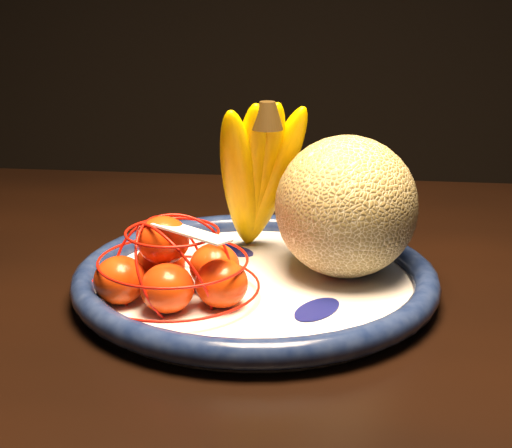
# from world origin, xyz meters

# --- Properties ---
(dining_table) EXTENTS (1.56, 1.00, 0.75)m
(dining_table) POSITION_xyz_m (-0.10, 0.09, 0.67)
(dining_table) COLOR black
(dining_table) RESTS_ON ground
(fruit_bowl) EXTENTS (0.36, 0.36, 0.03)m
(fruit_bowl) POSITION_xyz_m (-0.29, 0.08, 0.77)
(fruit_bowl) COLOR white
(fruit_bowl) RESTS_ON dining_table
(cantaloupe) EXTENTS (0.14, 0.14, 0.14)m
(cantaloupe) POSITION_xyz_m (-0.20, 0.10, 0.84)
(cantaloupe) COLOR olive
(cantaloupe) RESTS_ON fruit_bowl
(banana_bunch) EXTENTS (0.12, 0.12, 0.19)m
(banana_bunch) POSITION_xyz_m (-0.29, 0.16, 0.86)
(banana_bunch) COLOR #FABE00
(banana_bunch) RESTS_ON fruit_bowl
(mandarin_bag) EXTENTS (0.19, 0.19, 0.10)m
(mandarin_bag) POSITION_xyz_m (-0.36, 0.03, 0.80)
(mandarin_bag) COLOR #FF3B16
(mandarin_bag) RESTS_ON fruit_bowl
(price_tag) EXTENTS (0.08, 0.06, 0.01)m
(price_tag) POSITION_xyz_m (-0.34, 0.02, 0.84)
(price_tag) COLOR white
(price_tag) RESTS_ON mandarin_bag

